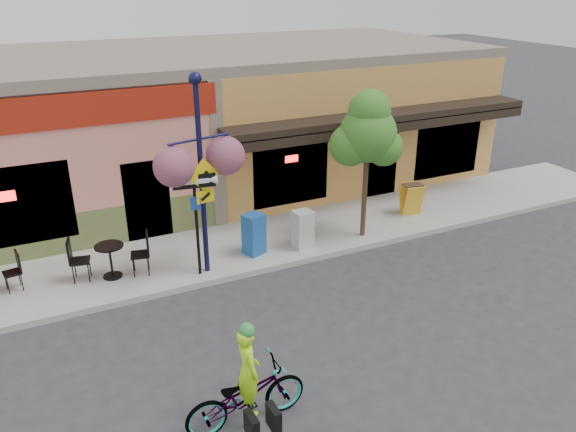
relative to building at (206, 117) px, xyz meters
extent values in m
plane|color=#2D2D30|center=(0.00, -7.50, -2.25)|extent=(90.00, 90.00, 0.00)
cube|color=#9E9B93|center=(0.00, -5.50, -2.17)|extent=(24.00, 3.00, 0.15)
cube|color=#A8A59E|center=(0.00, -6.95, -2.17)|extent=(24.00, 0.12, 0.15)
imported|color=maroon|center=(-3.16, -11.40, -1.72)|extent=(2.04, 0.74, 1.07)
imported|color=#B3FF1A|center=(-3.11, -11.40, -1.49)|extent=(0.37, 0.56, 1.53)
camera|label=1|loc=(-5.61, -18.03, 4.44)|focal=35.00mm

